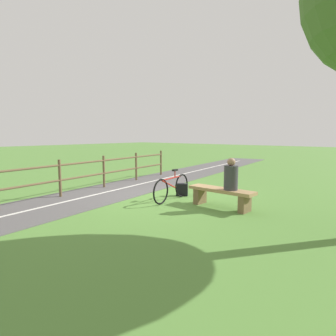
{
  "coord_description": "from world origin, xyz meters",
  "views": [
    {
      "loc": [
        -5.6,
        6.4,
        1.85
      ],
      "look_at": [
        -1.43,
        1.33,
        1.07
      ],
      "focal_mm": 30.41,
      "sensor_mm": 36.0,
      "label": 1
    }
  ],
  "objects_px": {
    "bench": "(221,194)",
    "backpack": "(182,190)",
    "bicycle": "(172,188)",
    "person_seated": "(231,176)"
  },
  "relations": [
    {
      "from": "bench",
      "to": "person_seated",
      "type": "distance_m",
      "value": 0.56
    },
    {
      "from": "bench",
      "to": "bicycle",
      "type": "relative_size",
      "value": 1.0
    },
    {
      "from": "bicycle",
      "to": "bench",
      "type": "bearing_deg",
      "value": 90.82
    },
    {
      "from": "person_seated",
      "to": "bicycle",
      "type": "distance_m",
      "value": 1.79
    },
    {
      "from": "bicycle",
      "to": "person_seated",
      "type": "bearing_deg",
      "value": 89.31
    },
    {
      "from": "bench",
      "to": "bicycle",
      "type": "distance_m",
      "value": 1.46
    },
    {
      "from": "bench",
      "to": "bicycle",
      "type": "bearing_deg",
      "value": 9.88
    },
    {
      "from": "bench",
      "to": "backpack",
      "type": "relative_size",
      "value": 4.55
    },
    {
      "from": "person_seated",
      "to": "backpack",
      "type": "xyz_separation_m",
      "value": [
        1.87,
        -0.52,
        -0.65
      ]
    },
    {
      "from": "bicycle",
      "to": "backpack",
      "type": "xyz_separation_m",
      "value": [
        0.15,
        -0.68,
        -0.18
      ]
    }
  ]
}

